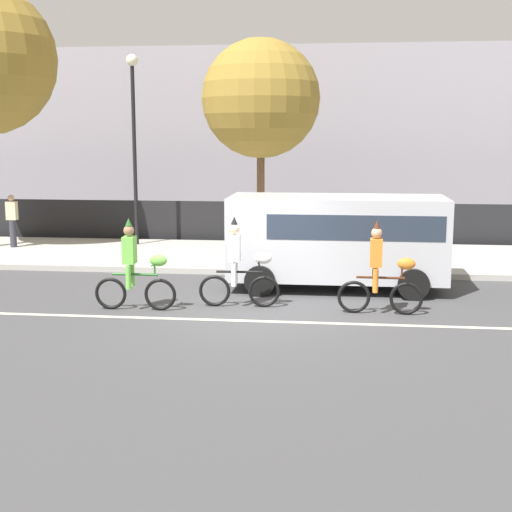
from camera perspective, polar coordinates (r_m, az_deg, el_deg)
name	(u,v)px	position (r m, az deg, el deg)	size (l,w,h in m)	color
ground_plane	(253,315)	(14.47, -0.25, -4.71)	(80.00, 80.00, 0.00)	#424244
road_centre_line	(250,321)	(13.99, -0.50, -5.20)	(36.00, 0.14, 0.01)	beige
sidewalk_curb	(279,257)	(20.78, 1.87, -0.06)	(60.00, 5.00, 0.15)	#ADAAA3
fence_line	(287,223)	(23.55, 2.46, 2.63)	(40.00, 0.08, 1.40)	black
building_backdrop	(214,137)	(32.39, -3.35, 9.52)	(28.00, 8.00, 6.98)	#99939E
parade_cyclist_lime	(135,270)	(14.90, -9.63, -1.12)	(1.72, 0.50, 1.92)	black
parade_cyclist_zebra	(240,268)	(14.96, -1.30, -0.94)	(1.72, 0.50, 1.92)	black
parade_cyclist_orange	(381,273)	(14.57, 10.00, -1.37)	(1.72, 0.50, 1.92)	black
parked_van_silver	(340,235)	(16.78, 6.73, 1.68)	(5.00, 2.22, 2.18)	silver
street_lamp_post	(134,122)	(22.73, -9.76, 10.55)	(0.36, 0.36, 5.86)	black
street_tree_near_lamp	(261,99)	(22.03, 0.39, 12.46)	(3.59, 3.59, 6.31)	brown
pedestrian_onlooker	(12,219)	(23.21, -18.92, 2.79)	(0.32, 0.20, 1.62)	#33333D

